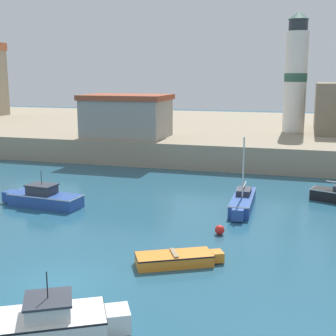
# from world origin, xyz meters

# --- Properties ---
(ground_plane) EXTENTS (200.00, 200.00, 0.00)m
(ground_plane) POSITION_xyz_m (0.00, 0.00, 0.00)
(ground_plane) COLOR #235670
(quay_seawall) EXTENTS (120.00, 40.00, 2.34)m
(quay_seawall) POSITION_xyz_m (0.00, 44.53, 1.17)
(quay_seawall) COLOR gray
(quay_seawall) RESTS_ON ground
(motorboat_blue_0) EXTENTS (5.77, 2.16, 2.36)m
(motorboat_blue_0) POSITION_xyz_m (-7.00, 10.38, 0.55)
(motorboat_blue_0) COLOR #284C9E
(motorboat_blue_0) RESTS_ON ground
(sailboat_blue_1) EXTENTS (1.44, 5.92, 4.71)m
(sailboat_blue_1) POSITION_xyz_m (5.73, 13.51, 0.49)
(sailboat_blue_1) COLOR #284C9E
(sailboat_blue_1) RESTS_ON ground
(dinghy_orange_3) EXTENTS (4.03, 2.76, 0.61)m
(dinghy_orange_3) POSITION_xyz_m (4.08, 3.47, 0.29)
(dinghy_orange_3) COLOR orange
(dinghy_orange_3) RESTS_ON ground
(motorboat_white_4) EXTENTS (4.95, 3.62, 2.34)m
(motorboat_white_4) POSITION_xyz_m (1.71, -3.60, 0.55)
(motorboat_white_4) COLOR white
(motorboat_white_4) RESTS_ON ground
(mooring_buoy) EXTENTS (0.53, 0.53, 0.53)m
(mooring_buoy) POSITION_xyz_m (5.21, 8.10, 0.26)
(mooring_buoy) COLOR red
(mooring_buoy) RESTS_ON ground
(lighthouse) EXTENTS (2.42, 2.42, 12.75)m
(lighthouse) POSITION_xyz_m (8.00, 37.34, 8.52)
(lighthouse) COLOR silver
(lighthouse) RESTS_ON quay_seawall
(harbor_shed_mid_row) EXTENTS (8.41, 6.02, 4.26)m
(harbor_shed_mid_row) POSITION_xyz_m (-8.00, 28.11, 4.49)
(harbor_shed_mid_row) COLOR gray
(harbor_shed_mid_row) RESTS_ON quay_seawall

